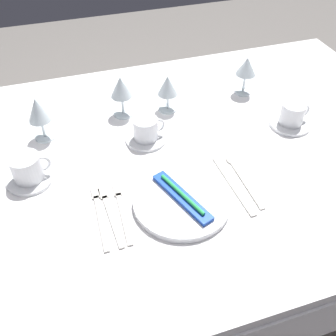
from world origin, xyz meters
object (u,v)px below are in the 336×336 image
Objects in this scene: coffee_cup_right at (146,128)px; wine_glass_far at (168,87)px; coffee_cup_left at (293,114)px; wine_glass_right at (121,89)px; toothbrush_package at (182,197)px; fork_outer at (122,210)px; fork_salad at (100,215)px; fork_inner at (110,213)px; wine_glass_centre at (38,111)px; coffee_cup_far at (27,168)px; wine_glass_left at (246,68)px; dinner_plate at (182,201)px; spoon_soup at (240,174)px; dinner_knife at (234,186)px.

wine_glass_far reaches higher than coffee_cup_right.
wine_glass_right reaches higher than coffee_cup_left.
toothbrush_package is 0.45m from wine_glass_right.
fork_outer and fork_salad have the same top height.
wine_glass_centre is at bearing 109.81° from fork_inner.
coffee_cup_left is 0.92× the size of coffee_cup_far.
wine_glass_left is at bearing 21.16° from coffee_cup_right.
dinner_plate is 1.24× the size of toothbrush_package.
wine_glass_far is (0.10, 0.42, 0.08)m from dinner_plate.
wine_glass_far is at bearing 77.32° from dinner_plate.
wine_glass_right reaches higher than spoon_soup.
coffee_cup_far reaches higher than fork_salad.
coffee_cup_far is at bearing -168.33° from coffee_cup_right.
toothbrush_package is at bearing 0.00° from dinner_plate.
wine_glass_centre is 1.04× the size of wine_glass_left.
toothbrush_package is (0.00, 0.00, 0.02)m from dinner_plate.
wine_glass_far is at bearing 4.25° from wine_glass_centre.
wine_glass_right is (-0.51, 0.23, 0.05)m from coffee_cup_left.
coffee_cup_far reaches higher than toothbrush_package.
fork_salad is at bearing -145.36° from wine_glass_left.
toothbrush_package is 0.16m from dinner_knife.
toothbrush_package is 0.60m from wine_glass_left.
dinner_knife is at bearing -133.76° from spoon_soup.
wine_glass_centre reaches higher than spoon_soup.
coffee_cup_left is at bearing -23.88° from wine_glass_right.
wine_glass_far is at bearing 98.53° from dinner_knife.
wine_glass_left reaches higher than fork_outer.
wine_glass_left is at bearing 34.64° from fork_salad.
wine_glass_centre is (-0.51, 0.34, 0.10)m from spoon_soup.
coffee_cup_right is 0.36m from coffee_cup_far.
coffee_cup_right is at bearing 93.66° from dinner_plate.
fork_outer is (-0.16, 0.02, -0.01)m from dinner_plate.
wine_glass_left reaches higher than dinner_knife.
fork_salad is 0.98× the size of spoon_soup.
wine_glass_right reaches higher than toothbrush_package.
coffee_cup_right is at bearing 57.28° from fork_inner.
fork_outer is 0.87× the size of dinner_knife.
dinner_knife is (0.16, 0.01, -0.01)m from dinner_plate.
dinner_plate is 1.86× the size of wine_glass_left.
wine_glass_left is 0.45m from wine_glass_right.
wine_glass_right is at bearing 97.35° from dinner_plate.
spoon_soup is (0.38, 0.03, 0.00)m from fork_inner.
fork_outer is 1.59× the size of wine_glass_far.
coffee_cup_far is at bearing -155.66° from wine_glass_far.
toothbrush_package reaches higher than dinner_knife.
spoon_soup is (0.41, 0.03, 0.00)m from fork_salad.
dinner_plate is at bearing -6.41° from fork_inner.
wine_glass_far is (-0.30, -0.02, -0.01)m from wine_glass_left.
dinner_plate is at bearing -6.67° from fork_salad.
toothbrush_package is 1.00× the size of fork_inner.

